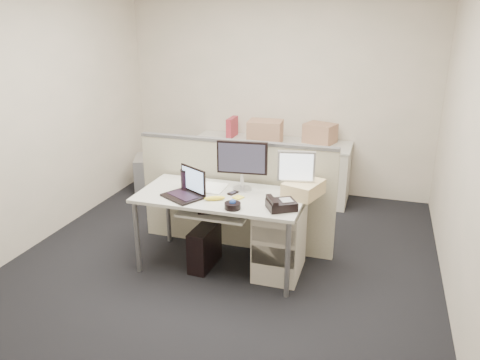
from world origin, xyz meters
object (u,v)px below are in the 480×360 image
(laptop, at_px, (182,184))
(desk_phone, at_px, (281,205))
(monitor_main, at_px, (242,166))
(desk, at_px, (221,201))

(laptop, bearing_deg, desk_phone, 29.83)
(monitor_main, height_order, desk_phone, monitor_main)
(monitor_main, bearing_deg, laptop, -148.60)
(laptop, bearing_deg, monitor_main, 67.39)
(desk, distance_m, laptop, 0.40)
(desk, relative_size, monitor_main, 3.23)
(monitor_main, distance_m, desk_phone, 0.60)
(desk, relative_size, laptop, 4.42)
(monitor_main, height_order, laptop, monitor_main)
(desk_phone, bearing_deg, desk, 133.47)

